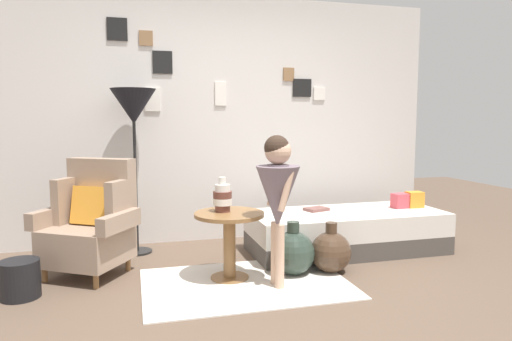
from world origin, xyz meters
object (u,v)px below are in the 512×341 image
object	(u,v)px
magazine_basket	(20,279)
vase_striped	(222,197)
daybed	(346,231)
book_on_daybed	(316,209)
side_table	(229,232)
armchair	(92,223)
demijohn_near	(293,253)
demijohn_far	(331,252)
person_child	(278,190)
floor_lamp	(134,112)

from	to	relation	value
magazine_basket	vase_striped	bearing A→B (deg)	1.85
daybed	book_on_daybed	size ratio (longest dim) A/B	8.67
side_table	magazine_basket	bearing A→B (deg)	179.90
daybed	vase_striped	size ratio (longest dim) A/B	6.72
armchair	vase_striped	size ratio (longest dim) A/B	3.42
demijohn_near	magazine_basket	world-z (taller)	demijohn_near
demijohn_near	armchair	bearing A→B (deg)	164.22
daybed	vase_striped	distance (m)	1.48
demijohn_far	demijohn_near	bearing A→B (deg)	175.43
person_child	demijohn_near	world-z (taller)	person_child
daybed	person_child	world-z (taller)	person_child
vase_striped	demijohn_far	bearing A→B (deg)	-6.52
armchair	demijohn_near	size ratio (longest dim) A/B	2.14
daybed	floor_lamp	xyz separation A→B (m)	(-2.00, 0.48, 1.18)
vase_striped	person_child	xyz separation A→B (m)	(0.37, -0.32, 0.09)
side_table	person_child	xyz separation A→B (m)	(0.32, -0.27, 0.37)
demijohn_far	vase_striped	bearing A→B (deg)	173.48
side_table	demijohn_far	xyz separation A→B (m)	(0.87, -0.05, -0.22)
daybed	side_table	bearing A→B (deg)	-158.80
person_child	magazine_basket	bearing A→B (deg)	171.89
armchair	side_table	bearing A→B (deg)	-21.68
side_table	book_on_daybed	bearing A→B (deg)	31.36
armchair	floor_lamp	xyz separation A→B (m)	(0.37, 0.55, 0.94)
daybed	book_on_daybed	xyz separation A→B (m)	(-0.27, 0.12, 0.22)
side_table	vase_striped	distance (m)	0.28
vase_striped	magazine_basket	xyz separation A→B (m)	(-1.52, -0.05, -0.53)
daybed	demijohn_near	xyz separation A→B (m)	(-0.75, -0.52, -0.01)
daybed	demijohn_far	bearing A→B (deg)	-126.78
side_table	person_child	size ratio (longest dim) A/B	0.48
floor_lamp	magazine_basket	size ratio (longest dim) A/B	5.69
armchair	daybed	xyz separation A→B (m)	(2.38, 0.06, -0.24)
magazine_basket	demijohn_far	bearing A→B (deg)	-1.31
side_table	person_child	bearing A→B (deg)	-39.37
demijohn_near	vase_striped	bearing A→B (deg)	172.37
vase_striped	demijohn_far	distance (m)	1.05
person_child	magazine_basket	size ratio (longest dim) A/B	4.23
side_table	demijohn_near	bearing A→B (deg)	-2.82
floor_lamp	person_child	world-z (taller)	floor_lamp
side_table	book_on_daybed	xyz separation A→B (m)	(1.01, 0.61, 0.02)
vase_striped	book_on_daybed	size ratio (longest dim) A/B	1.29
person_child	demijohn_near	xyz separation A→B (m)	(0.21, 0.24, -0.58)
person_child	magazine_basket	xyz separation A→B (m)	(-1.89, 0.27, -0.62)
side_table	book_on_daybed	size ratio (longest dim) A/B	2.58
armchair	demijohn_far	xyz separation A→B (m)	(1.96, -0.49, -0.26)
daybed	magazine_basket	size ratio (longest dim) A/B	6.81
daybed	side_table	world-z (taller)	side_table
daybed	floor_lamp	distance (m)	2.37
demijohn_near	floor_lamp	bearing A→B (deg)	141.36
daybed	floor_lamp	bearing A→B (deg)	166.48
side_table	demijohn_near	size ratio (longest dim) A/B	1.25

